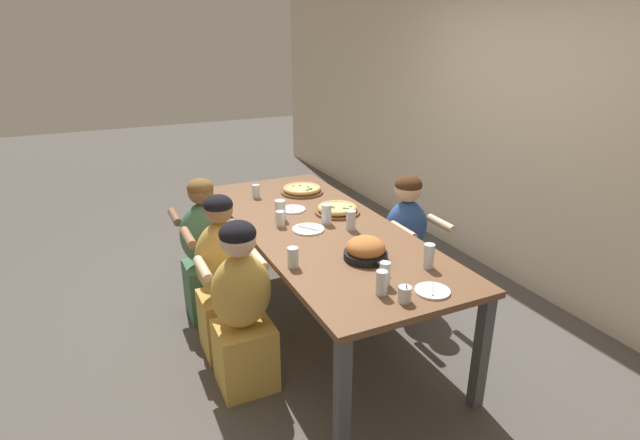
% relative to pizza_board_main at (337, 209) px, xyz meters
% --- Properties ---
extents(ground_plane, '(18.00, 18.00, 0.00)m').
position_rel_pizza_board_main_xyz_m(ground_plane, '(0.19, -0.24, -0.81)').
color(ground_plane, '#514C47').
rests_on(ground_plane, ground).
extents(restaurant_back_panel, '(10.00, 0.06, 3.20)m').
position_rel_pizza_board_main_xyz_m(restaurant_back_panel, '(0.19, 1.63, 0.79)').
color(restaurant_back_panel, beige).
rests_on(restaurant_back_panel, ground).
extents(dining_table, '(2.56, 1.02, 0.78)m').
position_rel_pizza_board_main_xyz_m(dining_table, '(0.19, -0.24, -0.10)').
color(dining_table, brown).
rests_on(dining_table, ground).
extents(pizza_board_main, '(0.34, 0.34, 0.06)m').
position_rel_pizza_board_main_xyz_m(pizza_board_main, '(0.00, 0.00, 0.00)').
color(pizza_board_main, brown).
rests_on(pizza_board_main, dining_table).
extents(pizza_board_second, '(0.36, 0.36, 0.06)m').
position_rel_pizza_board_main_xyz_m(pizza_board_second, '(-0.58, -0.05, -0.00)').
color(pizza_board_second, brown).
rests_on(pizza_board_second, dining_table).
extents(skillet_bowl, '(0.39, 0.27, 0.14)m').
position_rel_pizza_board_main_xyz_m(skillet_bowl, '(0.80, -0.21, 0.03)').
color(skillet_bowl, black).
rests_on(skillet_bowl, dining_table).
extents(empty_plate_a, '(0.19, 0.19, 0.02)m').
position_rel_pizza_board_main_xyz_m(empty_plate_a, '(1.31, -0.09, -0.02)').
color(empty_plate_a, white).
rests_on(empty_plate_a, dining_table).
extents(empty_plate_b, '(0.23, 0.23, 0.02)m').
position_rel_pizza_board_main_xyz_m(empty_plate_b, '(0.22, -0.34, -0.02)').
color(empty_plate_b, white).
rests_on(empty_plate_b, dining_table).
extents(empty_plate_c, '(0.20, 0.20, 0.02)m').
position_rel_pizza_board_main_xyz_m(empty_plate_c, '(-0.21, -0.29, -0.02)').
color(empty_plate_c, white).
rests_on(empty_plate_c, dining_table).
extents(cocktail_glass_blue, '(0.07, 0.07, 0.11)m').
position_rel_pizza_board_main_xyz_m(cocktail_glass_blue, '(1.33, -0.29, 0.01)').
color(cocktail_glass_blue, silver).
rests_on(cocktail_glass_blue, dining_table).
extents(drinking_glass_a, '(0.07, 0.07, 0.11)m').
position_rel_pizza_board_main_xyz_m(drinking_glass_a, '(0.06, -0.49, 0.02)').
color(drinking_glass_a, silver).
rests_on(drinking_glass_a, dining_table).
extents(drinking_glass_b, '(0.07, 0.07, 0.14)m').
position_rel_pizza_board_main_xyz_m(drinking_glass_b, '(0.16, -0.17, 0.04)').
color(drinking_glass_b, silver).
rests_on(drinking_glass_b, dining_table).
extents(drinking_glass_c, '(0.08, 0.08, 0.15)m').
position_rel_pizza_board_main_xyz_m(drinking_glass_c, '(-0.05, -0.44, 0.04)').
color(drinking_glass_c, silver).
rests_on(drinking_glass_c, dining_table).
extents(drinking_glass_d, '(0.07, 0.07, 0.14)m').
position_rel_pizza_board_main_xyz_m(drinking_glass_d, '(0.33, -0.06, 0.03)').
color(drinking_glass_d, silver).
rests_on(drinking_glass_d, dining_table).
extents(drinking_glass_e, '(0.06, 0.06, 0.14)m').
position_rel_pizza_board_main_xyz_m(drinking_glass_e, '(1.21, -0.35, 0.03)').
color(drinking_glass_e, silver).
rests_on(drinking_glass_e, dining_table).
extents(drinking_glass_f, '(0.06, 0.06, 0.14)m').
position_rel_pizza_board_main_xyz_m(drinking_glass_f, '(1.13, -0.28, 0.03)').
color(drinking_glass_f, silver).
rests_on(drinking_glass_f, dining_table).
extents(drinking_glass_g, '(0.07, 0.07, 0.12)m').
position_rel_pizza_board_main_xyz_m(drinking_glass_g, '(0.71, -0.66, 0.03)').
color(drinking_glass_g, silver).
rests_on(drinking_glass_g, dining_table).
extents(drinking_glass_h, '(0.06, 0.06, 0.11)m').
position_rel_pizza_board_main_xyz_m(drinking_glass_h, '(-0.63, -0.44, 0.02)').
color(drinking_glass_h, silver).
rests_on(drinking_glass_h, dining_table).
extents(drinking_glass_i, '(0.06, 0.06, 0.15)m').
position_rel_pizza_board_main_xyz_m(drinking_glass_i, '(1.06, 0.06, 0.04)').
color(drinking_glass_i, silver).
rests_on(drinking_glass_i, dining_table).
extents(diner_near_midright, '(0.51, 0.40, 1.11)m').
position_rel_pizza_board_main_xyz_m(diner_near_midright, '(0.66, -0.97, -0.30)').
color(diner_near_midright, gold).
rests_on(diner_near_midright, ground).
extents(diner_near_center, '(0.51, 0.40, 1.13)m').
position_rel_pizza_board_main_xyz_m(diner_near_center, '(0.24, -0.97, -0.30)').
color(diner_near_center, gold).
rests_on(diner_near_center, ground).
extents(diner_near_midleft, '(0.51, 0.40, 1.10)m').
position_rel_pizza_board_main_xyz_m(diner_near_midleft, '(-0.28, -0.97, -0.31)').
color(diner_near_midleft, '#477556').
rests_on(diner_near_midleft, ground).
extents(diner_far_center, '(0.51, 0.40, 1.08)m').
position_rel_pizza_board_main_xyz_m(diner_far_center, '(0.22, 0.49, -0.31)').
color(diner_far_center, '#2D5193').
rests_on(diner_far_center, ground).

